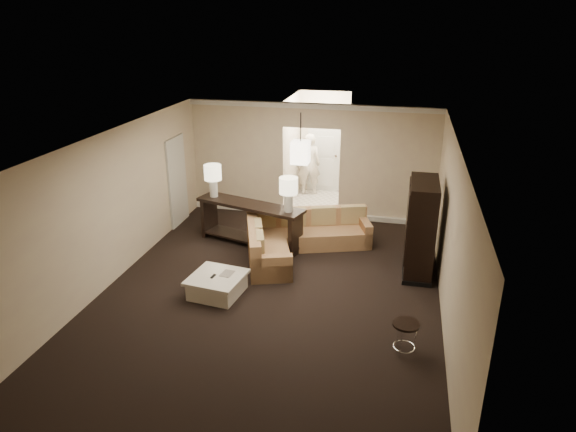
% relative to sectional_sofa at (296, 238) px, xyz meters
% --- Properties ---
extents(ground, '(8.00, 8.00, 0.00)m').
position_rel_sectional_sofa_xyz_m(ground, '(-0.09, -1.83, -0.32)').
color(ground, black).
rests_on(ground, ground).
extents(wall_back, '(6.00, 0.04, 2.80)m').
position_rel_sectional_sofa_xyz_m(wall_back, '(-0.09, 2.17, 1.08)').
color(wall_back, '#C8B197').
rests_on(wall_back, ground).
extents(wall_front, '(6.00, 0.04, 2.80)m').
position_rel_sectional_sofa_xyz_m(wall_front, '(-0.09, -5.83, 1.08)').
color(wall_front, '#C8B197').
rests_on(wall_front, ground).
extents(wall_left, '(0.04, 8.00, 2.80)m').
position_rel_sectional_sofa_xyz_m(wall_left, '(-3.09, -1.83, 1.08)').
color(wall_left, '#C8B197').
rests_on(wall_left, ground).
extents(wall_right, '(0.04, 8.00, 2.80)m').
position_rel_sectional_sofa_xyz_m(wall_right, '(2.91, -1.83, 1.08)').
color(wall_right, '#C8B197').
rests_on(wall_right, ground).
extents(ceiling, '(6.00, 8.00, 0.02)m').
position_rel_sectional_sofa_xyz_m(ceiling, '(-0.09, -1.83, 2.48)').
color(ceiling, white).
rests_on(ceiling, wall_back).
extents(crown_molding, '(6.00, 0.10, 0.12)m').
position_rel_sectional_sofa_xyz_m(crown_molding, '(-0.09, 2.12, 2.41)').
color(crown_molding, silver).
rests_on(crown_molding, wall_back).
extents(baseboard, '(6.00, 0.10, 0.12)m').
position_rel_sectional_sofa_xyz_m(baseboard, '(-0.09, 2.12, -0.26)').
color(baseboard, silver).
rests_on(baseboard, ground).
extents(side_door, '(0.05, 0.90, 2.10)m').
position_rel_sectional_sofa_xyz_m(side_door, '(-3.06, 0.97, 0.73)').
color(side_door, silver).
rests_on(side_door, ground).
extents(foyer, '(1.44, 2.02, 2.80)m').
position_rel_sectional_sofa_xyz_m(foyer, '(-0.09, 3.51, 0.98)').
color(foyer, silver).
rests_on(foyer, ground).
extents(sectional_sofa, '(2.78, 2.77, 0.79)m').
position_rel_sectional_sofa_xyz_m(sectional_sofa, '(0.00, 0.00, 0.00)').
color(sectional_sofa, brown).
rests_on(sectional_sofa, ground).
extents(coffee_table, '(1.03, 1.03, 0.39)m').
position_rel_sectional_sofa_xyz_m(coffee_table, '(-1.01, -2.04, -0.13)').
color(coffee_table, white).
rests_on(coffee_table, ground).
extents(console_table, '(2.51, 1.22, 0.95)m').
position_rel_sectional_sofa_xyz_m(console_table, '(-1.05, 0.17, 0.25)').
color(console_table, black).
rests_on(console_table, ground).
extents(armoire, '(0.55, 1.29, 1.85)m').
position_rel_sectional_sofa_xyz_m(armoire, '(2.50, -0.32, 0.57)').
color(armoire, black).
rests_on(armoire, ground).
extents(drink_table, '(0.40, 0.40, 0.50)m').
position_rel_sectional_sofa_xyz_m(drink_table, '(2.31, -3.03, 0.05)').
color(drink_table, black).
rests_on(drink_table, ground).
extents(table_lamp_left, '(0.38, 0.38, 0.72)m').
position_rel_sectional_sofa_xyz_m(table_lamp_left, '(-1.95, 0.44, 1.11)').
color(table_lamp_left, silver).
rests_on(table_lamp_left, console_table).
extents(table_lamp_right, '(0.38, 0.38, 0.72)m').
position_rel_sectional_sofa_xyz_m(table_lamp_right, '(-0.14, -0.09, 1.11)').
color(table_lamp_right, silver).
rests_on(table_lamp_right, console_table).
extents(pendant_light, '(0.38, 0.38, 1.09)m').
position_rel_sectional_sofa_xyz_m(pendant_light, '(-0.09, 0.87, 1.64)').
color(pendant_light, black).
rests_on(pendant_light, ceiling).
extents(person, '(0.77, 0.60, 1.90)m').
position_rel_sectional_sofa_xyz_m(person, '(-0.44, 3.77, 0.63)').
color(person, '#EDE1C9').
rests_on(person, ground).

